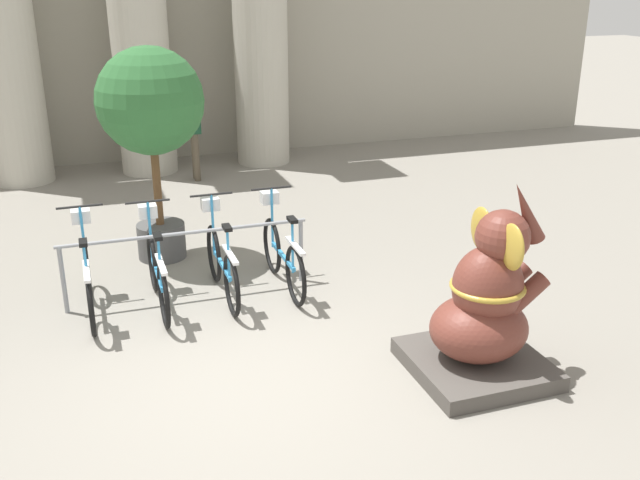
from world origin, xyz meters
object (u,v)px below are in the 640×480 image
Objects in this scene: bicycle_2 at (221,261)px; potted_tree at (151,112)px; bicycle_3 at (282,253)px; elephant_statue at (485,311)px; person_pedestrian at (193,122)px; bicycle_0 at (88,277)px; bicycle_1 at (157,270)px.

bicycle_2 is 0.62× the size of potted_tree.
elephant_statue is (1.18, -2.40, 0.19)m from bicycle_3.
person_pedestrian is 3.75m from potted_tree.
bicycle_1 is (0.71, -0.06, 0.00)m from bicycle_0.
bicycle_3 is at bearing -48.78° from potted_tree.
elephant_statue reaches higher than bicycle_1.
bicycle_1 is 0.62× the size of potted_tree.
bicycle_1 is at bearing -104.32° from person_pedestrian.
person_pedestrian is (1.26, 4.93, 0.61)m from bicycle_1.
bicycle_0 is at bearing -124.05° from potted_tree.
bicycle_1 is 0.71m from bicycle_2.
potted_tree reaches higher than elephant_statue.
bicycle_2 is (0.71, 0.03, 0.00)m from bicycle_1.
elephant_statue reaches higher than bicycle_0.
person_pedestrian reaches higher than bicycle_0.
bicycle_0 is at bearing -111.98° from person_pedestrian.
bicycle_1 is 5.13m from person_pedestrian.
bicycle_0 is 0.96× the size of person_pedestrian.
potted_tree is at bearing -106.56° from person_pedestrian.
bicycle_0 and bicycle_3 have the same top height.
bicycle_0 is 1.00× the size of bicycle_3.
person_pedestrian is at bearing 100.39° from elephant_statue.
bicycle_2 is at bearing -96.41° from person_pedestrian.
bicycle_0 is 0.91× the size of elephant_statue.
person_pedestrian is (1.97, 4.88, 0.61)m from bicycle_0.
person_pedestrian is at bearing 68.02° from bicycle_0.
elephant_statue is 1.05× the size of person_pedestrian.
bicycle_1 is at bearing -177.73° from bicycle_3.
bicycle_0 is at bearing 179.96° from bicycle_3.
bicycle_0 is 5.29m from person_pedestrian.
bicycle_3 is at bearing -88.14° from person_pedestrian.
bicycle_0 is at bearing 144.01° from elephant_statue.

